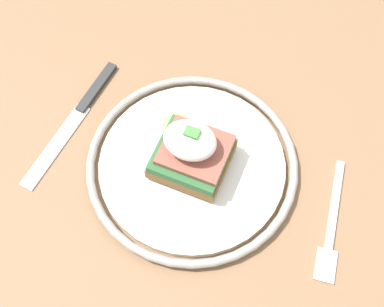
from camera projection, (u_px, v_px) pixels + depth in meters
The scene contains 6 objects.
ground_plane at pixel (207, 283), 1.27m from camera, with size 6.00×6.00×0.00m, color gray.
dining_table at pixel (220, 187), 0.70m from camera, with size 1.00×0.74×0.77m.
plate at pixel (192, 164), 0.56m from camera, with size 0.25×0.25×0.02m.
sandwich at pixel (192, 151), 0.53m from camera, with size 0.09×0.09×0.07m.
fork at pixel (331, 225), 0.54m from camera, with size 0.03×0.15×0.00m.
knife at pixel (79, 112), 0.60m from camera, with size 0.03×0.20×0.01m.
Camera 1 is at (-0.07, 0.27, 1.29)m, focal length 45.00 mm.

